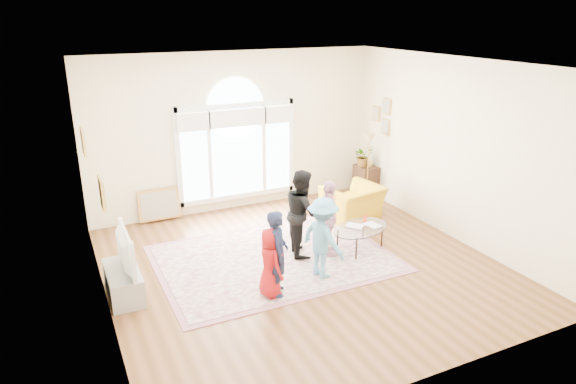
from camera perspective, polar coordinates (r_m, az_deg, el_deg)
name	(u,v)px	position (r m, az deg, el deg)	size (l,w,h in m)	color
ground	(302,266)	(8.42, 1.61, -8.22)	(6.00, 6.00, 0.00)	#553315
room_shell	(239,135)	(10.33, -5.44, 6.27)	(6.00, 6.00, 6.00)	beige
area_rug	(274,258)	(8.64, -1.58, -7.37)	(3.60, 2.60, 0.02)	beige
rug_border	(274,258)	(8.65, -1.58, -7.40)	(3.80, 2.80, 0.01)	#9C626F
tv_console	(124,283)	(7.89, -17.81, -9.56)	(0.45, 1.00, 0.42)	#93979B
television	(120,251)	(7.66, -18.14, -6.20)	(0.17, 1.04, 0.60)	black
coffee_table	(360,228)	(8.88, 8.05, -4.04)	(1.29, 1.04, 0.54)	silver
armchair	(353,203)	(10.19, 7.20, -1.21)	(1.04, 0.91, 0.68)	gold
side_cabinet	(366,181)	(11.50, 8.62, 1.20)	(0.40, 0.50, 0.70)	black
floor_lamp	(369,144)	(10.91, 9.01, 5.29)	(0.25, 0.25, 1.51)	black
plant_pedestal	(362,181)	(11.48, 8.21, 1.19)	(0.20, 0.20, 0.70)	white
potted_plant	(363,156)	(11.31, 8.35, 4.00)	(0.42, 0.37, 0.47)	#33722D
leaning_picture	(161,221)	(10.45, -13.97, -3.12)	(0.80, 0.05, 0.62)	tan
child_red	(270,262)	(7.36, -1.97, -7.81)	(0.51, 0.33, 1.04)	#A21214
child_navy	(277,253)	(7.35, -1.18, -6.79)	(0.47, 0.31, 1.28)	#171C36
child_black	(302,212)	(8.53, 1.62, -2.28)	(0.71, 0.56, 1.47)	black
child_pink	(329,218)	(8.55, 4.55, -2.90)	(0.76, 0.32, 1.30)	#E79FB8
child_blue	(323,238)	(7.84, 3.88, -5.10)	(0.83, 0.47, 1.28)	#5A9AC0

